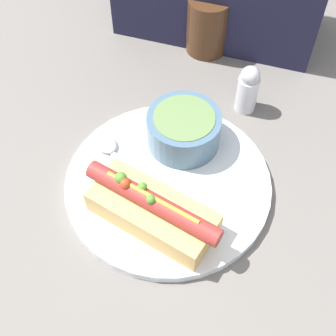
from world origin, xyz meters
name	(u,v)px	position (x,y,z in m)	size (l,w,h in m)	color
ground_plane	(168,186)	(0.00, 0.00, 0.00)	(4.00, 4.00, 0.00)	slate
dinner_plate	(168,183)	(0.00, 0.00, 0.01)	(0.27, 0.27, 0.01)	white
hot_dog	(154,210)	(0.00, -0.06, 0.04)	(0.18, 0.10, 0.06)	#DBAD60
soup_bowl	(183,128)	(0.00, 0.07, 0.04)	(0.10, 0.10, 0.05)	slate
spoon	(116,157)	(-0.08, 0.01, 0.02)	(0.15, 0.13, 0.01)	#B7B7BC
drinking_glass	(208,25)	(-0.02, 0.28, 0.05)	(0.07, 0.07, 0.09)	#4C2D19
salt_shaker	(248,89)	(0.07, 0.17, 0.04)	(0.03, 0.03, 0.08)	silver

